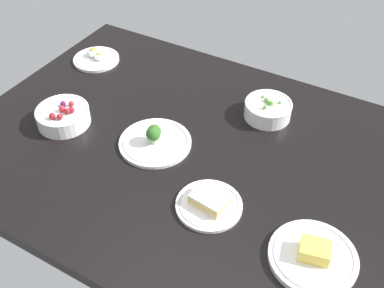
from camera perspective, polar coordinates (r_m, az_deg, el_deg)
name	(u,v)px	position (r cm, az deg, el deg)	size (l,w,h in cm)	color
dining_table	(192,154)	(139.25, 0.00, -1.21)	(141.57, 100.15, 4.00)	black
bowl_berries	(63,116)	(150.85, -15.77, 3.43)	(16.90, 16.90, 7.15)	white
plate_broccoli	(155,141)	(138.91, -4.64, 0.43)	(22.11, 22.11, 7.20)	white
bowl_peas	(268,109)	(149.79, 9.44, 4.32)	(15.26, 15.26, 6.72)	white
plate_sandwich	(209,204)	(121.57, 2.14, -7.43)	(17.82, 17.82, 4.25)	white
plate_eggs	(96,58)	(180.26, -11.86, 10.45)	(17.27, 17.27, 4.71)	white
plate_cheese	(313,256)	(115.37, 14.86, -13.34)	(21.35, 21.35, 5.32)	white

